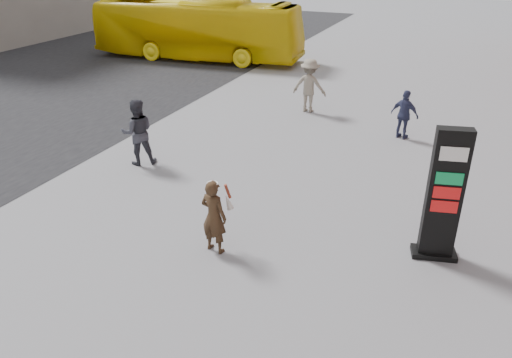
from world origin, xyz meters
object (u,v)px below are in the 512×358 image
at_px(info_pylon, 444,196).
at_px(pedestrian_c, 405,115).
at_px(woman, 214,215).
at_px(pedestrian_a, 138,132).
at_px(pedestrian_b, 309,86).
at_px(bus, 197,29).

height_order(info_pylon, pedestrian_c, info_pylon).
height_order(woman, pedestrian_a, pedestrian_a).
xyz_separation_m(pedestrian_b, pedestrian_c, (3.46, -1.37, -0.18)).
bearing_deg(info_pylon, woman, -172.56).
height_order(info_pylon, bus, bus).
bearing_deg(pedestrian_b, pedestrian_c, 159.31).
relative_size(woman, pedestrian_c, 1.02).
relative_size(bus, pedestrian_a, 5.83).
relative_size(bus, pedestrian_c, 6.99).
bearing_deg(bus, pedestrian_c, -127.75).
bearing_deg(bus, woman, -154.57).
relative_size(woman, pedestrian_a, 0.85).
relative_size(info_pylon, bus, 0.25).
relative_size(woman, pedestrian_b, 0.82).
distance_m(pedestrian_b, pedestrian_c, 3.73).
relative_size(info_pylon, pedestrian_a, 1.46).
xyz_separation_m(info_pylon, bus, (-12.77, 13.40, 0.15)).
relative_size(woman, bus, 0.15).
xyz_separation_m(info_pylon, pedestrian_b, (-5.02, 7.57, -0.39)).
relative_size(pedestrian_b, pedestrian_c, 1.23).
bearing_deg(pedestrian_c, woman, 90.55).
height_order(pedestrian_b, pedestrian_c, pedestrian_b).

